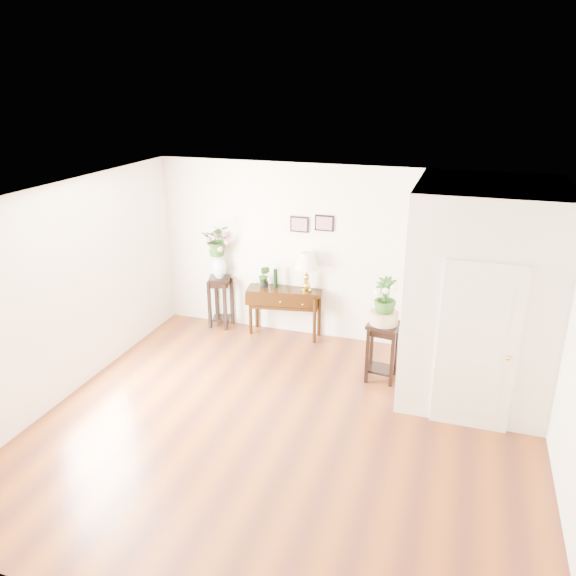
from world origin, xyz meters
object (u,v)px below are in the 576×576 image
at_px(console_table, 285,312).
at_px(plant_stand_a, 221,302).
at_px(table_lamp, 307,270).
at_px(plant_stand_b, 382,351).

relative_size(console_table, plant_stand_a, 1.37).
bearing_deg(console_table, table_lamp, -9.83).
height_order(table_lamp, plant_stand_b, table_lamp).
bearing_deg(plant_stand_a, table_lamp, 0.00).
relative_size(table_lamp, plant_stand_b, 0.77).
bearing_deg(console_table, plant_stand_a, 170.17).
bearing_deg(plant_stand_a, console_table, 0.00).
relative_size(console_table, plant_stand_b, 1.43).
bearing_deg(plant_stand_b, plant_stand_a, 161.51).
height_order(plant_stand_a, plant_stand_b, plant_stand_a).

